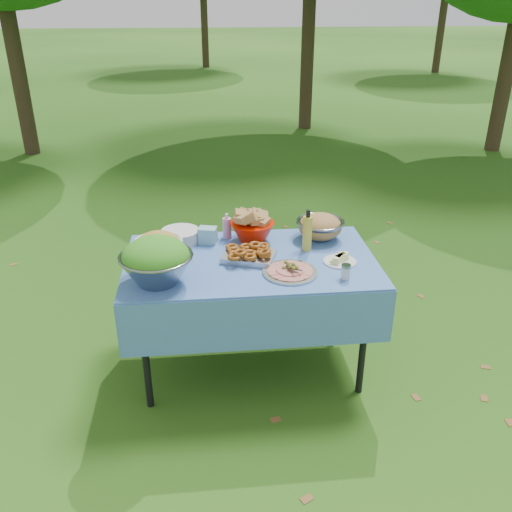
{
  "coord_description": "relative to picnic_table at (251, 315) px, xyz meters",
  "views": [
    {
      "loc": [
        -0.26,
        -2.83,
        2.16
      ],
      "look_at": [
        0.03,
        0.0,
        0.78
      ],
      "focal_mm": 38.0,
      "sensor_mm": 36.0,
      "label": 1
    }
  ],
  "objects": [
    {
      "name": "oil_bottle",
      "position": [
        0.35,
        0.1,
        0.51
      ],
      "size": [
        0.07,
        0.07,
        0.26
      ],
      "primitive_type": "cylinder",
      "rotation": [
        0.0,
        0.0,
        0.24
      ],
      "color": "gold",
      "rests_on": "picnic_table"
    },
    {
      "name": "salad_bowl",
      "position": [
        -0.52,
        -0.22,
        0.51
      ],
      "size": [
        0.46,
        0.46,
        0.26
      ],
      "primitive_type": null,
      "rotation": [
        0.0,
        0.0,
        0.18
      ],
      "color": "gray",
      "rests_on": "picnic_table"
    },
    {
      "name": "sanitizer_bottle",
      "position": [
        -0.12,
        0.34,
        0.46
      ],
      "size": [
        0.06,
        0.06,
        0.16
      ],
      "primitive_type": "cylinder",
      "rotation": [
        0.0,
        0.0,
        0.15
      ],
      "color": "pink",
      "rests_on": "picnic_table"
    },
    {
      "name": "pasta_bowl_white",
      "position": [
        -0.54,
        0.09,
        0.46
      ],
      "size": [
        0.36,
        0.36,
        0.16
      ],
      "primitive_type": null,
      "rotation": [
        0.0,
        0.0,
        0.36
      ],
      "color": "silver",
      "rests_on": "picnic_table"
    },
    {
      "name": "ground",
      "position": [
        0.0,
        0.0,
        -0.38
      ],
      "size": [
        80.0,
        80.0,
        0.0
      ],
      "primitive_type": "plane",
      "color": "#133609",
      "rests_on": "ground"
    },
    {
      "name": "fried_tray",
      "position": [
        -0.01,
        0.0,
        0.42
      ],
      "size": [
        0.35,
        0.29,
        0.07
      ],
      "primitive_type": "cube",
      "rotation": [
        0.0,
        0.0,
        -0.34
      ],
      "color": "#B0AFB4",
      "rests_on": "picnic_table"
    },
    {
      "name": "shaker",
      "position": [
        0.49,
        -0.29,
        0.42
      ],
      "size": [
        0.06,
        0.06,
        0.08
      ],
      "primitive_type": "cylinder",
      "rotation": [
        0.0,
        0.0,
        0.16
      ],
      "color": "silver",
      "rests_on": "picnic_table"
    },
    {
      "name": "wipes_box",
      "position": [
        -0.24,
        0.27,
        0.43
      ],
      "size": [
        0.13,
        0.1,
        0.1
      ],
      "primitive_type": "cube",
      "rotation": [
        0.0,
        0.0,
        -0.24
      ],
      "color": "#89C7D3",
      "rests_on": "picnic_table"
    },
    {
      "name": "bread_bowl",
      "position": [
        0.04,
        0.28,
        0.47
      ],
      "size": [
        0.34,
        0.34,
        0.18
      ],
      "primitive_type": null,
      "rotation": [
        0.0,
        0.0,
        -0.28
      ],
      "color": "red",
      "rests_on": "picnic_table"
    },
    {
      "name": "cheese_plate",
      "position": [
        0.51,
        -0.09,
        0.41
      ],
      "size": [
        0.25,
        0.25,
        0.05
      ],
      "primitive_type": "cylinder",
      "rotation": [
        0.0,
        0.0,
        -0.36
      ],
      "color": "silver",
      "rests_on": "picnic_table"
    },
    {
      "name": "picnic_table",
      "position": [
        0.0,
        0.0,
        0.0
      ],
      "size": [
        1.46,
        0.86,
        0.76
      ],
      "primitive_type": "cube",
      "color": "#84AFFF",
      "rests_on": "ground"
    },
    {
      "name": "charcuterie_platter",
      "position": [
        0.2,
        -0.19,
        0.42
      ],
      "size": [
        0.32,
        0.32,
        0.07
      ],
      "primitive_type": "cylinder",
      "rotation": [
        0.0,
        0.0,
        -0.03
      ],
      "color": "#AAAEB2",
      "rests_on": "picnic_table"
    },
    {
      "name": "pasta_bowl_steel",
      "position": [
        0.47,
        0.27,
        0.46
      ],
      "size": [
        0.38,
        0.38,
        0.16
      ],
      "primitive_type": null,
      "rotation": [
        0.0,
        0.0,
        -0.31
      ],
      "color": "gray",
      "rests_on": "picnic_table"
    },
    {
      "name": "plate_stack",
      "position": [
        -0.41,
        0.3,
        0.42
      ],
      "size": [
        0.26,
        0.26,
        0.08
      ],
      "primitive_type": "cylinder",
      "rotation": [
        0.0,
        0.0,
        0.07
      ],
      "color": "silver",
      "rests_on": "picnic_table"
    }
  ]
}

